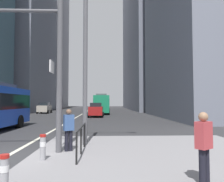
% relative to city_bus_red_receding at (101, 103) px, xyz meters
% --- Properties ---
extents(ground_plane, '(160.00, 160.00, 0.00)m').
position_rel_city_bus_red_receding_xyz_m(ground_plane, '(-3.23, -10.73, -1.84)').
color(ground_plane, '#303033').
extents(median_island, '(9.00, 10.00, 0.15)m').
position_rel_city_bus_red_receding_xyz_m(median_island, '(2.27, -31.73, -1.76)').
color(median_island, gray).
rests_on(median_island, ground).
extents(lane_centre_line, '(0.20, 80.00, 0.01)m').
position_rel_city_bus_red_receding_xyz_m(lane_centre_line, '(-3.23, -0.73, -1.83)').
color(lane_centre_line, beige).
rests_on(lane_centre_line, ground).
extents(office_tower_left_mid, '(13.20, 21.12, 40.54)m').
position_rel_city_bus_red_receding_xyz_m(office_tower_left_mid, '(-19.23, 10.40, 18.44)').
color(office_tower_left_mid, slate).
rests_on(office_tower_left_mid, ground).
extents(office_tower_left_far, '(11.61, 20.49, 45.48)m').
position_rel_city_bus_red_receding_xyz_m(office_tower_left_far, '(-19.23, 36.75, 20.90)').
color(office_tower_left_far, gray).
rests_on(office_tower_left_far, ground).
extents(office_tower_right_far, '(11.85, 21.10, 51.39)m').
position_rel_city_bus_red_receding_xyz_m(office_tower_right_far, '(13.77, 33.42, 23.86)').
color(office_tower_right_far, slate).
rests_on(office_tower_right_far, ground).
extents(city_bus_red_receding, '(2.73, 10.81, 3.40)m').
position_rel_city_bus_red_receding_xyz_m(city_bus_red_receding, '(0.00, 0.00, 0.00)').
color(city_bus_red_receding, '#198456').
rests_on(city_bus_red_receding, ground).
extents(car_oncoming_mid, '(2.18, 4.30, 1.94)m').
position_rel_city_bus_red_receding_xyz_m(car_oncoming_mid, '(-10.34, 1.13, -0.85)').
color(car_oncoming_mid, '#B2A899').
rests_on(car_oncoming_mid, ground).
extents(car_receding_near, '(2.14, 4.29, 1.94)m').
position_rel_city_bus_red_receding_xyz_m(car_receding_near, '(-0.63, -9.04, -0.85)').
color(car_receding_near, maroon).
rests_on(car_receding_near, ground).
extents(car_receding_far, '(2.14, 4.19, 1.94)m').
position_rel_city_bus_red_receding_xyz_m(car_receding_far, '(0.95, 28.21, -0.85)').
color(car_receding_far, silver).
rests_on(car_receding_far, ground).
extents(traffic_signal_gantry, '(6.21, 0.65, 6.00)m').
position_rel_city_bus_red_receding_xyz_m(traffic_signal_gantry, '(-3.37, -30.59, 2.28)').
color(traffic_signal_gantry, '#515156').
rests_on(traffic_signal_gantry, median_island).
extents(street_lamp_post, '(5.50, 0.32, 8.00)m').
position_rel_city_bus_red_receding_xyz_m(street_lamp_post, '(-0.45, -29.16, 3.45)').
color(street_lamp_post, '#56565B').
rests_on(street_lamp_post, median_island).
extents(bollard_left, '(0.20, 0.20, 0.78)m').
position_rel_city_bus_red_receding_xyz_m(bollard_left, '(-1.71, -34.18, -1.25)').
color(bollard_left, '#99999E').
rests_on(bollard_left, median_island).
extents(bollard_right, '(0.20, 0.20, 0.83)m').
position_rel_city_bus_red_receding_xyz_m(bollard_right, '(-1.59, -31.69, -1.22)').
color(bollard_right, '#99999E').
rests_on(bollard_right, median_island).
extents(pedestrian_railing, '(0.06, 3.98, 0.98)m').
position_rel_city_bus_red_receding_xyz_m(pedestrian_railing, '(-0.43, -30.28, -0.97)').
color(pedestrian_railing, black).
rests_on(pedestrian_railing, median_island).
extents(pedestrian_waiting, '(0.45, 0.41, 1.65)m').
position_rel_city_bus_red_receding_xyz_m(pedestrian_waiting, '(2.70, -33.92, -0.77)').
color(pedestrian_waiting, black).
rests_on(pedestrian_waiting, median_island).
extents(pedestrian_walking, '(0.44, 0.37, 1.61)m').
position_rel_city_bus_red_receding_xyz_m(pedestrian_walking, '(-0.97, -30.39, -0.80)').
color(pedestrian_walking, black).
rests_on(pedestrian_walking, median_island).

